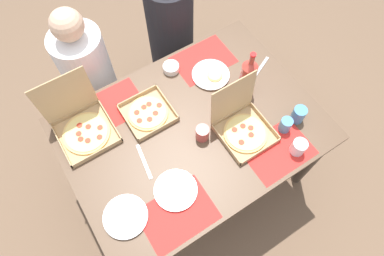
{
  "coord_description": "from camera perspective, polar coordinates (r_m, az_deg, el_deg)",
  "views": [
    {
      "loc": [
        -0.45,
        -0.71,
        2.42
      ],
      "look_at": [
        0.0,
        0.0,
        0.77
      ],
      "focal_mm": 30.98,
      "sensor_mm": 36.0,
      "label": 1
    }
  ],
  "objects": [
    {
      "name": "placemat_near_right",
      "position": [
        1.85,
        14.57,
        -3.8
      ],
      "size": [
        0.36,
        0.26,
        0.0
      ],
      "primitive_type": "cube",
      "color": "red",
      "rests_on": "dining_table"
    },
    {
      "name": "plate_far_right",
      "position": [
        1.71,
        -11.37,
        -14.72
      ],
      "size": [
        0.22,
        0.22,
        0.02
      ],
      "color": "white",
      "rests_on": "dining_table"
    },
    {
      "name": "dining_table",
      "position": [
        1.95,
        -0.0,
        -1.49
      ],
      "size": [
        1.41,
        1.03,
        0.77
      ],
      "color": "#3F3328",
      "rests_on": "ground_plane"
    },
    {
      "name": "pizza_box_corner_left",
      "position": [
        1.82,
        8.72,
        0.41
      ],
      "size": [
        0.28,
        0.3,
        0.31
      ],
      "color": "tan",
      "rests_on": "dining_table"
    },
    {
      "name": "placemat_far_right",
      "position": [
        2.11,
        1.95,
        11.67
      ],
      "size": [
        0.36,
        0.26,
        0.0
      ],
      "primitive_type": "cube",
      "color": "red",
      "rests_on": "dining_table"
    },
    {
      "name": "diner_right_seat",
      "position": [
        2.5,
        -3.57,
        14.83
      ],
      "size": [
        0.32,
        0.32,
        1.24
      ],
      "color": "black",
      "rests_on": "ground_plane"
    },
    {
      "name": "diner_left_seat",
      "position": [
        2.41,
        -16.63,
        7.53
      ],
      "size": [
        0.32,
        0.32,
        1.16
      ],
      "color": "white",
      "rests_on": "ground_plane"
    },
    {
      "name": "soda_bottle",
      "position": [
        1.9,
        9.58,
        8.76
      ],
      "size": [
        0.09,
        0.09,
        0.32
      ],
      "color": "#B2382D",
      "rests_on": "dining_table"
    },
    {
      "name": "plate_middle",
      "position": [
        1.71,
        -2.84,
        -10.65
      ],
      "size": [
        0.22,
        0.22,
        0.02
      ],
      "color": "white",
      "rests_on": "dining_table"
    },
    {
      "name": "pizza_box_corner_right",
      "position": [
        1.9,
        -18.42,
        0.48
      ],
      "size": [
        0.3,
        0.31,
        0.33
      ],
      "color": "tan",
      "rests_on": "dining_table"
    },
    {
      "name": "pizza_box_center",
      "position": [
        1.9,
        -7.59,
        2.58
      ],
      "size": [
        0.26,
        0.26,
        0.04
      ],
      "color": "tan",
      "rests_on": "dining_table"
    },
    {
      "name": "placemat_near_left",
      "position": [
        1.69,
        -2.47,
        -14.64
      ],
      "size": [
        0.36,
        0.26,
        0.0
      ],
      "primitive_type": "cube",
      "color": "red",
      "rests_on": "dining_table"
    },
    {
      "name": "condiment_bowl",
      "position": [
        2.05,
        -3.62,
        10.3
      ],
      "size": [
        0.1,
        0.1,
        0.04
      ],
      "primitive_type": "cylinder",
      "color": "white",
      "rests_on": "dining_table"
    },
    {
      "name": "placemat_far_left",
      "position": [
        1.97,
        -13.65,
        3.59
      ],
      "size": [
        0.36,
        0.26,
        0.0
      ],
      "primitive_type": "cube",
      "color": "red",
      "rests_on": "dining_table"
    },
    {
      "name": "cup_clear_right",
      "position": [
        1.88,
        15.79,
        0.52
      ],
      "size": [
        0.07,
        0.07,
        0.09
      ],
      "primitive_type": "cylinder",
      "color": "teal",
      "rests_on": "dining_table"
    },
    {
      "name": "cup_dark",
      "position": [
        1.79,
        1.8,
        -0.89
      ],
      "size": [
        0.07,
        0.07,
        0.09
      ],
      "primitive_type": "cylinder",
      "color": "#BF4742",
      "rests_on": "dining_table"
    },
    {
      "name": "ground_plane",
      "position": [
        2.56,
        -0.0,
        -7.88
      ],
      "size": [
        6.0,
        6.0,
        0.0
      ],
      "primitive_type": "plane",
      "color": "brown"
    },
    {
      "name": "knife_by_far_left",
      "position": [
        2.11,
        11.6,
        9.97
      ],
      "size": [
        0.2,
        0.1,
        0.0
      ],
      "primitive_type": "cube",
      "rotation": [
        0.0,
        0.0,
        0.43
      ],
      "color": "#B7B7BC",
      "rests_on": "dining_table"
    },
    {
      "name": "cup_spare",
      "position": [
        1.84,
        17.86,
        -3.15
      ],
      "size": [
        0.08,
        0.08,
        0.09
      ],
      "primitive_type": "cylinder",
      "color": "silver",
      "rests_on": "dining_table"
    },
    {
      "name": "cup_red",
      "position": [
        1.93,
        17.85,
        2.22
      ],
      "size": [
        0.07,
        0.07,
        0.1
      ],
      "primitive_type": "cylinder",
      "color": "teal",
      "rests_on": "dining_table"
    },
    {
      "name": "knife_by_near_left",
      "position": [
        1.78,
        -8.25,
        -5.72
      ],
      "size": [
        0.05,
        0.21,
        0.0
      ],
      "primitive_type": "cube",
      "rotation": [
        0.0,
        0.0,
        4.56
      ],
      "color": "#B7B7BC",
      "rests_on": "dining_table"
    },
    {
      "name": "plate_far_left",
      "position": [
        2.03,
        3.31,
        9.12
      ],
      "size": [
        0.23,
        0.23,
        0.03
      ],
      "color": "white",
      "rests_on": "dining_table"
    }
  ]
}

